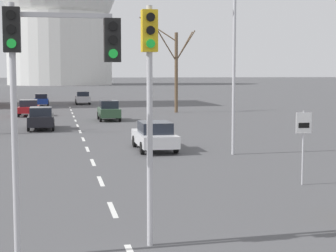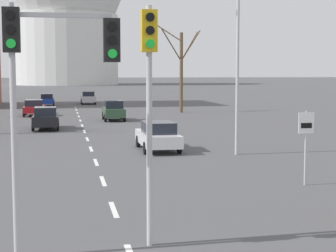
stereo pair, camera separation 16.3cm
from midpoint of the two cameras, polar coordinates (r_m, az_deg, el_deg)
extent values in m
cube|color=silver|center=(17.11, -5.93, -8.44)|extent=(0.16, 2.00, 0.01)
cube|color=silver|center=(21.49, -7.07, -5.57)|extent=(0.16, 2.00, 0.01)
cube|color=silver|center=(25.91, -7.82, -3.68)|extent=(0.16, 2.00, 0.01)
cube|color=silver|center=(30.36, -8.35, -2.34)|extent=(0.16, 2.00, 0.01)
cube|color=silver|center=(34.82, -8.74, -1.34)|extent=(0.16, 2.00, 0.01)
cube|color=silver|center=(39.28, -9.04, -0.57)|extent=(0.16, 2.00, 0.01)
cube|color=silver|center=(43.76, -9.28, 0.05)|extent=(0.16, 2.00, 0.01)
cube|color=silver|center=(48.24, -9.48, 0.55)|extent=(0.16, 2.00, 0.01)
cube|color=silver|center=(52.72, -9.64, 0.96)|extent=(0.16, 2.00, 0.01)
cube|color=silver|center=(57.21, -9.78, 1.31)|extent=(0.16, 2.00, 0.01)
cube|color=silver|center=(61.69, -9.90, 1.61)|extent=(0.16, 2.00, 0.01)
cube|color=silver|center=(66.18, -10.00, 1.87)|extent=(0.16, 2.00, 0.01)
cylinder|color=#B2B2B7|center=(13.12, -2.23, -0.18)|extent=(0.14, 0.14, 5.64)
cube|color=gold|center=(13.09, -2.27, 9.63)|extent=(0.36, 0.28, 0.96)
cylinder|color=black|center=(12.95, -2.15, 11.00)|extent=(0.20, 0.06, 0.20)
cylinder|color=black|center=(12.92, -2.15, 9.68)|extent=(0.20, 0.06, 0.20)
cylinder|color=green|center=(12.91, -2.14, 8.36)|extent=(0.20, 0.06, 0.20)
cylinder|color=#B2B2B7|center=(12.67, -15.69, -0.69)|extent=(0.14, 0.14, 5.60)
cube|color=black|center=(12.63, -15.95, 9.38)|extent=(0.36, 0.28, 0.96)
cylinder|color=black|center=(12.48, -16.05, 10.80)|extent=(0.20, 0.06, 0.20)
cylinder|color=black|center=(12.46, -16.02, 9.43)|extent=(0.20, 0.06, 0.20)
cylinder|color=green|center=(12.44, -15.98, 8.07)|extent=(0.20, 0.06, 0.20)
cube|color=#B2B2B7|center=(12.62, -11.03, 11.00)|extent=(2.15, 0.10, 0.10)
cube|color=black|center=(12.63, -6.05, 8.65)|extent=(0.36, 0.28, 0.96)
cylinder|color=black|center=(12.48, -5.99, 10.06)|extent=(0.20, 0.06, 0.20)
cylinder|color=black|center=(12.46, -5.98, 8.69)|extent=(0.20, 0.06, 0.20)
cylinder|color=green|center=(12.45, -5.97, 7.33)|extent=(0.20, 0.06, 0.20)
cylinder|color=#B2B2B7|center=(21.01, 13.34, -2.19)|extent=(0.07, 0.07, 2.72)
cube|color=white|center=(20.89, 13.42, 0.32)|extent=(0.60, 0.03, 0.76)
cube|color=black|center=(20.88, 13.43, 0.06)|extent=(0.42, 0.01, 0.19)
cylinder|color=#B2B2B7|center=(28.02, 6.55, 6.26)|extent=(0.16, 0.16, 9.01)
cube|color=black|center=(41.39, -12.88, 0.60)|extent=(1.79, 4.34, 0.71)
cube|color=#1E232D|center=(41.13, -12.90, 1.47)|extent=(1.52, 2.08, 0.59)
cylinder|color=black|center=(42.80, -13.95, 0.26)|extent=(0.18, 0.64, 0.64)
cylinder|color=black|center=(42.75, -11.69, 0.30)|extent=(0.18, 0.64, 0.64)
cylinder|color=black|center=(40.12, -14.12, -0.09)|extent=(0.18, 0.64, 0.64)
cylinder|color=black|center=(40.07, -11.71, -0.04)|extent=(0.18, 0.64, 0.64)
cube|color=#2D4C33|center=(47.91, -6.13, 1.40)|extent=(1.69, 3.88, 0.72)
cube|color=#1E232D|center=(47.67, -6.11, 2.20)|extent=(1.44, 1.86, 0.65)
cylinder|color=black|center=(49.07, -7.17, 1.06)|extent=(0.18, 0.68, 0.68)
cylinder|color=black|center=(49.21, -5.33, 1.09)|extent=(0.18, 0.68, 0.68)
cylinder|color=black|center=(46.67, -6.96, 0.83)|extent=(0.18, 0.68, 0.68)
cylinder|color=black|center=(46.82, -5.02, 0.87)|extent=(0.18, 0.68, 0.68)
cube|color=#B7B7BC|center=(72.69, -8.73, 2.75)|extent=(1.74, 4.40, 0.72)
cube|color=#1E232D|center=(72.44, -8.72, 3.25)|extent=(1.48, 2.11, 0.57)
cylinder|color=black|center=(74.03, -9.40, 2.51)|extent=(0.18, 0.66, 0.66)
cylinder|color=black|center=(74.11, -8.14, 2.53)|extent=(0.18, 0.66, 0.66)
cylinder|color=black|center=(71.31, -9.33, 2.40)|extent=(0.18, 0.66, 0.66)
cylinder|color=black|center=(71.39, -8.01, 2.42)|extent=(0.18, 0.66, 0.66)
cube|color=navy|center=(69.29, -12.79, 2.51)|extent=(1.62, 4.04, 0.64)
cube|color=#1E232D|center=(69.06, -12.81, 2.99)|extent=(1.37, 1.94, 0.54)
cylinder|color=black|center=(70.58, -13.38, 2.29)|extent=(0.18, 0.66, 0.66)
cylinder|color=black|center=(70.55, -12.14, 2.32)|extent=(0.18, 0.66, 0.66)
cylinder|color=black|center=(68.08, -13.45, 2.18)|extent=(0.18, 0.66, 0.66)
cylinder|color=black|center=(68.04, -12.17, 2.20)|extent=(0.18, 0.66, 0.66)
cube|color=maroon|center=(54.24, -14.03, 1.67)|extent=(1.85, 4.05, 0.56)
cube|color=#1E232D|center=(54.00, -14.06, 2.28)|extent=(1.57, 1.95, 0.61)
cylinder|color=black|center=(55.55, -14.87, 1.45)|extent=(0.18, 0.71, 0.71)
cylinder|color=black|center=(55.47, -13.06, 1.48)|extent=(0.18, 0.71, 0.71)
cylinder|color=black|center=(53.05, -15.03, 1.26)|extent=(0.18, 0.71, 0.71)
cylinder|color=black|center=(52.97, -13.14, 1.30)|extent=(0.18, 0.71, 0.71)
cube|color=silver|center=(29.63, -1.55, -1.26)|extent=(1.83, 4.52, 0.62)
cube|color=#1E232D|center=(29.34, -1.48, -0.14)|extent=(1.56, 2.17, 0.59)
cylinder|color=black|center=(30.91, -3.58, -1.56)|extent=(0.18, 0.64, 0.64)
cylinder|color=black|center=(31.19, -0.42, -1.49)|extent=(0.18, 0.64, 0.64)
cylinder|color=black|center=(28.15, -2.81, -2.25)|extent=(0.18, 0.64, 0.64)
cylinder|color=black|center=(28.46, 0.65, -2.16)|extent=(0.18, 0.64, 0.64)
cylinder|color=brown|center=(57.08, 0.76, 5.43)|extent=(0.34, 0.34, 8.07)
cylinder|color=brown|center=(56.44, -0.24, 8.22)|extent=(2.27, 1.16, 3.17)
cylinder|color=brown|center=(57.39, -1.13, 9.82)|extent=(3.62, 1.32, 2.53)
cylinder|color=brown|center=(57.35, 1.72, 8.17)|extent=(2.03, 0.12, 3.10)
cylinder|color=brown|center=(58.35, 1.66, 8.21)|extent=(2.18, 2.19, 2.98)
cylinder|color=silver|center=(185.14, -10.96, 7.58)|extent=(33.32, 33.32, 22.21)
camera|label=1|loc=(0.08, -90.34, -0.03)|focal=60.00mm
camera|label=2|loc=(0.08, 89.66, 0.03)|focal=60.00mm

